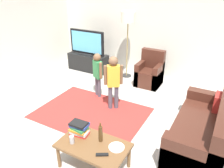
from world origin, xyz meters
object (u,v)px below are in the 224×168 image
tv_remote (102,155)px  soda_can (72,140)px  tv_stand (88,62)px  floor_lamp (128,21)px  bottle (101,133)px  child_center (113,78)px  book_stack (79,128)px  coffee_table (93,147)px  tv (87,43)px  child_near_tv (98,71)px  armchair (150,74)px  couch (205,130)px  plate (117,147)px

tv_remote → soda_can: size_ratio=1.42×
tv_stand → floor_lamp: (1.20, 0.15, 1.30)m
tv_stand → soda_can: size_ratio=10.00×
bottle → floor_lamp: bearing=109.2°
floor_lamp → child_center: floor_lamp is taller
book_stack → tv_remote: (0.53, -0.22, -0.09)m
coffee_table → tv: bearing=125.9°
child_near_tv → soda_can: bearing=-67.3°
armchair → book_stack: (-0.02, -3.00, 0.23)m
couch → bottle: 1.76m
tv_stand → soda_can: bearing=-58.8°
tv → child_near_tv: 1.67m
child_center → coffee_table: (0.55, -1.59, -0.33)m
coffee_table → soda_can: 0.32m
tv → plate: bearing=-49.5°
child_near_tv → book_stack: 1.98m
soda_can → tv_stand: bearing=121.2°
tv_stand → couch: (3.58, -1.83, 0.05)m
child_center → couch: bearing=-8.8°
book_stack → plate: (0.63, 0.00, -0.10)m
tv → floor_lamp: 1.40m
soda_can → child_near_tv: bearing=112.7°
couch → armchair: 2.42m
plate → tv_stand: bearing=130.3°
couch → book_stack: couch is taller
armchair → soda_can: armchair is taller
tv → couch: (3.58, -1.81, -0.56)m
plate → child_near_tv: bearing=128.8°
floor_lamp → book_stack: (0.74, -3.19, -1.02)m
tv_remote → soda_can: bearing=149.2°
couch → tv_remote: (-1.11, -1.42, 0.14)m
couch → coffee_table: couch is taller
couch → child_center: size_ratio=1.55×
couch → tv_remote: couch is taller
floor_lamp → bottle: bearing=-70.8°
couch → armchair: armchair is taller
couch → child_near_tv: size_ratio=1.72×
child_near_tv → bottle: 2.13m
couch → floor_lamp: bearing=140.3°
armchair → tv: bearing=179.5°
coffee_table → book_stack: size_ratio=3.36×
child_center → tv_remote: child_center is taller
book_stack → tv_remote: bearing=-22.3°
child_near_tv → plate: bearing=-51.2°
armchair → tv_remote: size_ratio=5.29×
child_near_tv → child_center: size_ratio=0.90×
floor_lamp → coffee_table: size_ratio=1.78×
child_near_tv → soda_can: (0.84, -2.02, -0.15)m
tv_remote → plate: 0.24m
child_near_tv → coffee_table: 2.22m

